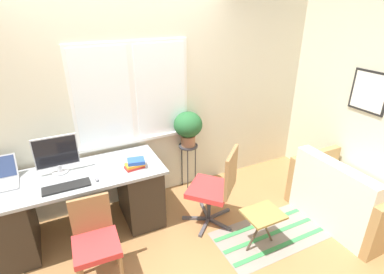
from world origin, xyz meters
TOP-DOWN VIEW (x-y plane):
  - ground_plane at (0.00, 0.00)m, footprint 14.00×14.00m
  - wall_back_with_window at (0.00, 0.79)m, footprint 9.00×0.12m
  - wall_right_with_picture at (2.63, -0.00)m, footprint 0.08×9.00m
  - desk at (-0.69, 0.36)m, footprint 1.79×0.72m
  - laptop at (-1.34, 0.51)m, footprint 0.29×0.36m
  - monitor at (-0.82, 0.48)m, footprint 0.42×0.16m
  - keyboard at (-0.78, 0.16)m, footprint 0.44×0.15m
  - mouse at (-0.50, 0.15)m, footprint 0.04×0.06m
  - book_stack at (-0.08, 0.23)m, footprint 0.23×0.16m
  - desk_chair_wooden at (-0.64, -0.33)m, footprint 0.41×0.42m
  - office_chair_swivel at (0.72, -0.13)m, footprint 0.65×0.65m
  - couch_loveseat at (2.10, -0.74)m, footprint 0.79×1.18m
  - plant_stand at (0.74, 0.65)m, footprint 0.25×0.25m
  - potted_plant at (0.74, 0.65)m, footprint 0.36×0.36m
  - floor_rug_striped at (1.18, -0.59)m, footprint 1.29×0.66m
  - folding_stool at (0.95, -0.67)m, footprint 0.38×0.32m

SIDE VIEW (x-z plane):
  - ground_plane at x=0.00m, z-range 0.00..0.00m
  - floor_rug_striped at x=1.18m, z-range 0.00..0.01m
  - couch_loveseat at x=2.10m, z-range -0.12..0.68m
  - folding_stool at x=0.95m, z-range 0.17..0.60m
  - desk at x=-0.69m, z-range 0.02..0.78m
  - desk_chair_wooden at x=-0.64m, z-range 0.05..0.87m
  - office_chair_swivel at x=0.72m, z-range 0.01..0.96m
  - plant_stand at x=0.74m, z-range 0.24..0.90m
  - keyboard at x=-0.78m, z-range 0.75..0.77m
  - mouse at x=-0.50m, z-range 0.75..0.78m
  - book_stack at x=-0.08m, z-range 0.76..0.85m
  - laptop at x=-1.34m, z-range 0.69..0.92m
  - potted_plant at x=0.74m, z-range 0.70..1.16m
  - monitor at x=-0.82m, z-range 0.76..1.17m
  - wall_back_with_window at x=0.00m, z-range 0.00..2.70m
  - wall_right_with_picture at x=2.63m, z-range 0.00..2.70m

